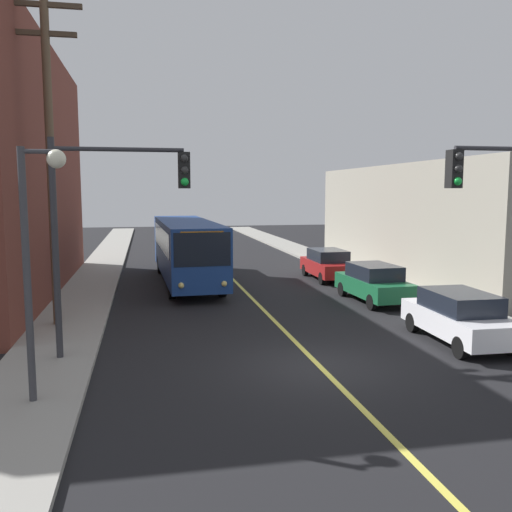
{
  "coord_description": "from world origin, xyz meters",
  "views": [
    {
      "loc": [
        -4.53,
        -13.63,
        4.72
      ],
      "look_at": [
        0.0,
        8.62,
        2.0
      ],
      "focal_mm": 38.0,
      "sensor_mm": 36.0,
      "label": 1
    }
  ],
  "objects_px": {
    "street_lamp_left": "(36,237)",
    "utility_pole_near": "(50,145)",
    "parked_car_red": "(328,264)",
    "fire_hydrant": "(458,302)",
    "parked_car_white": "(459,316)",
    "parked_car_green": "(374,282)",
    "traffic_signal_left_corner": "(113,207)",
    "city_bus": "(186,248)"
  },
  "relations": [
    {
      "from": "city_bus",
      "to": "parked_car_white",
      "type": "bearing_deg",
      "value": -60.16
    },
    {
      "from": "parked_car_white",
      "to": "parked_car_red",
      "type": "height_order",
      "value": "same"
    },
    {
      "from": "parked_car_white",
      "to": "parked_car_green",
      "type": "xyz_separation_m",
      "value": [
        0.01,
        6.48,
        0.0
      ]
    },
    {
      "from": "traffic_signal_left_corner",
      "to": "street_lamp_left",
      "type": "distance_m",
      "value": 3.51
    },
    {
      "from": "parked_car_white",
      "to": "parked_car_red",
      "type": "xyz_separation_m",
      "value": [
        0.0,
        12.48,
        0.0
      ]
    },
    {
      "from": "utility_pole_near",
      "to": "traffic_signal_left_corner",
      "type": "xyz_separation_m",
      "value": [
        2.2,
        -4.02,
        -1.96
      ]
    },
    {
      "from": "parked_car_green",
      "to": "parked_car_red",
      "type": "relative_size",
      "value": 1.01
    },
    {
      "from": "parked_car_white",
      "to": "parked_car_red",
      "type": "distance_m",
      "value": 12.48
    },
    {
      "from": "parked_car_red",
      "to": "traffic_signal_left_corner",
      "type": "bearing_deg",
      "value": -130.75
    },
    {
      "from": "city_bus",
      "to": "fire_hydrant",
      "type": "relative_size",
      "value": 14.56
    },
    {
      "from": "city_bus",
      "to": "parked_car_green",
      "type": "xyz_separation_m",
      "value": [
        7.5,
        -6.58,
        -0.98
      ]
    },
    {
      "from": "street_lamp_left",
      "to": "utility_pole_near",
      "type": "bearing_deg",
      "value": 96.2
    },
    {
      "from": "traffic_signal_left_corner",
      "to": "street_lamp_left",
      "type": "relative_size",
      "value": 1.09
    },
    {
      "from": "city_bus",
      "to": "traffic_signal_left_corner",
      "type": "height_order",
      "value": "traffic_signal_left_corner"
    },
    {
      "from": "fire_hydrant",
      "to": "street_lamp_left",
      "type": "bearing_deg",
      "value": -156.96
    },
    {
      "from": "street_lamp_left",
      "to": "city_bus",
      "type": "bearing_deg",
      "value": 74.73
    },
    {
      "from": "utility_pole_near",
      "to": "fire_hydrant",
      "type": "bearing_deg",
      "value": -5.37
    },
    {
      "from": "parked_car_green",
      "to": "fire_hydrant",
      "type": "xyz_separation_m",
      "value": [
        1.87,
        -3.39,
        -0.26
      ]
    },
    {
      "from": "city_bus",
      "to": "street_lamp_left",
      "type": "xyz_separation_m",
      "value": [
        -4.31,
        -15.79,
        1.92
      ]
    },
    {
      "from": "city_bus",
      "to": "parked_car_white",
      "type": "height_order",
      "value": "city_bus"
    },
    {
      "from": "utility_pole_near",
      "to": "street_lamp_left",
      "type": "bearing_deg",
      "value": -83.8
    },
    {
      "from": "parked_car_green",
      "to": "traffic_signal_left_corner",
      "type": "distance_m",
      "value": 12.52
    },
    {
      "from": "traffic_signal_left_corner",
      "to": "fire_hydrant",
      "type": "bearing_deg",
      "value": 12.23
    },
    {
      "from": "street_lamp_left",
      "to": "parked_car_green",
      "type": "bearing_deg",
      "value": 37.95
    },
    {
      "from": "parked_car_green",
      "to": "parked_car_red",
      "type": "distance_m",
      "value": 6.0
    },
    {
      "from": "parked_car_red",
      "to": "utility_pole_near",
      "type": "relative_size",
      "value": 0.39
    },
    {
      "from": "traffic_signal_left_corner",
      "to": "parked_car_green",
      "type": "bearing_deg",
      "value": 30.21
    },
    {
      "from": "parked_car_green",
      "to": "traffic_signal_left_corner",
      "type": "xyz_separation_m",
      "value": [
        -10.39,
        -6.05,
        3.46
      ]
    },
    {
      "from": "parked_car_green",
      "to": "utility_pole_near",
      "type": "relative_size",
      "value": 0.4
    },
    {
      "from": "parked_car_white",
      "to": "utility_pole_near",
      "type": "bearing_deg",
      "value": 160.55
    },
    {
      "from": "fire_hydrant",
      "to": "traffic_signal_left_corner",
      "type": "bearing_deg",
      "value": -167.77
    },
    {
      "from": "parked_car_red",
      "to": "fire_hydrant",
      "type": "bearing_deg",
      "value": -78.73
    },
    {
      "from": "parked_car_green",
      "to": "fire_hydrant",
      "type": "distance_m",
      "value": 3.88
    },
    {
      "from": "traffic_signal_left_corner",
      "to": "fire_hydrant",
      "type": "xyz_separation_m",
      "value": [
        12.26,
        2.66,
        -3.72
      ]
    },
    {
      "from": "parked_car_green",
      "to": "parked_car_red",
      "type": "height_order",
      "value": "same"
    },
    {
      "from": "parked_car_white",
      "to": "city_bus",
      "type": "bearing_deg",
      "value": 119.84
    },
    {
      "from": "street_lamp_left",
      "to": "fire_hydrant",
      "type": "xyz_separation_m",
      "value": [
        13.68,
        5.82,
        -3.16
      ]
    },
    {
      "from": "street_lamp_left",
      "to": "parked_car_red",
      "type": "bearing_deg",
      "value": 52.2
    },
    {
      "from": "parked_car_green",
      "to": "city_bus",
      "type": "bearing_deg",
      "value": 138.73
    },
    {
      "from": "parked_car_white",
      "to": "fire_hydrant",
      "type": "bearing_deg",
      "value": 58.67
    },
    {
      "from": "parked_car_white",
      "to": "fire_hydrant",
      "type": "distance_m",
      "value": 3.62
    },
    {
      "from": "parked_car_red",
      "to": "utility_pole_near",
      "type": "bearing_deg",
      "value": -147.43
    }
  ]
}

